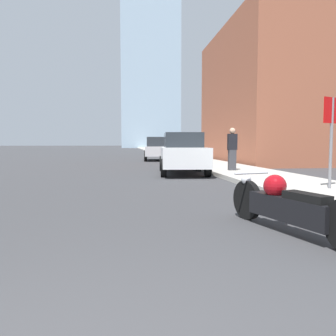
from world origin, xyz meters
TOP-DOWN VIEW (x-y plane):
  - sidewalk at (4.97, 40.00)m, footprint 2.71×240.00m
  - brick_storefront at (12.49, 19.66)m, footprint 11.93×11.33m
  - motorcycle at (2.46, 3.09)m, footprint 0.89×2.39m
  - parked_car_white at (2.60, 11.95)m, footprint 2.11×4.46m
  - parked_car_silver at (2.61, 22.38)m, footprint 2.09×3.96m
  - stop_sign at (5.12, 6.12)m, footprint 0.57×0.26m
  - pedestrian at (4.54, 11.56)m, footprint 0.36×0.24m

SIDE VIEW (x-z plane):
  - sidewalk at x=4.97m, z-range 0.00..0.15m
  - motorcycle at x=2.46m, z-range 0.00..0.77m
  - parked_car_white at x=2.60m, z-range 0.01..1.65m
  - parked_car_silver at x=2.61m, z-range 0.01..1.68m
  - pedestrian at x=4.54m, z-range 0.17..1.86m
  - stop_sign at x=5.12m, z-range 0.54..2.68m
  - brick_storefront at x=12.49m, z-range 0.00..8.62m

